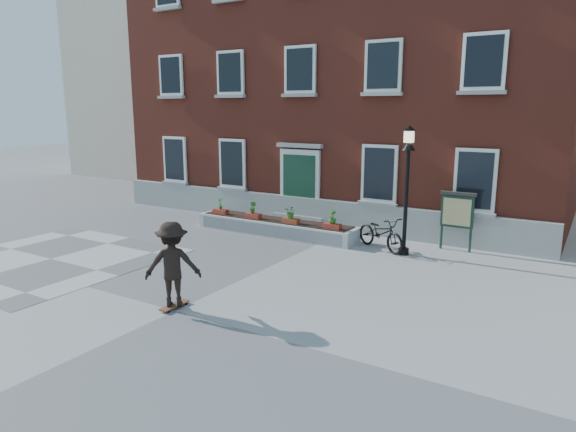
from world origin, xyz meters
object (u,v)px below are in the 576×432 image
Objects in this scene: lamp_post at (407,173)px; notice_board at (457,211)px; bicycle at (381,233)px; skateboarder at (173,264)px.

lamp_post is 2.20m from notice_board.
lamp_post reaches higher than bicycle.
skateboarder reaches higher than bicycle.
notice_board reaches higher than bicycle.
bicycle is at bearing -151.28° from notice_board.
skateboarder is (-2.95, -6.91, -1.51)m from lamp_post.
bicycle is 7.41m from skateboarder.
lamp_post is 7.66m from skateboarder.
lamp_post reaches higher than notice_board.
bicycle is 1.03× the size of skateboarder.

